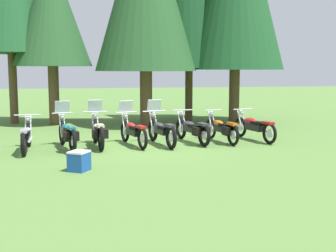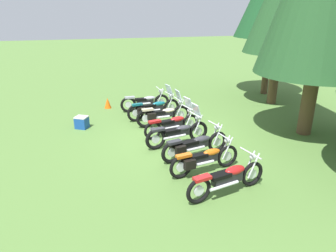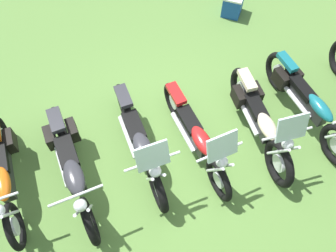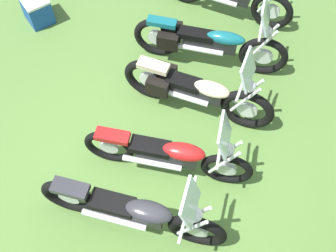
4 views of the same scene
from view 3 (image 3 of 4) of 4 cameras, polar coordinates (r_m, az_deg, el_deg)
name	(u,v)px [view 3 (image 3 of 4)]	position (r m, az deg, el deg)	size (l,w,h in m)	color
ground_plane	(167,158)	(5.50, -0.10, -5.58)	(80.00, 80.00, 0.00)	#547A38
motorcycle_1	(307,102)	(5.99, 22.71, 3.87)	(0.84, 2.35, 1.38)	black
motorcycle_2	(259,120)	(5.52, 15.32, 1.07)	(0.74, 2.23, 1.39)	black
motorcycle_3	(196,136)	(5.19, 4.81, -1.74)	(0.83, 2.20, 1.35)	black
motorcycle_4	(139,142)	(5.14, -4.90, -2.76)	(0.80, 2.32, 1.37)	black
motorcycle_5	(71,165)	(5.16, -16.20, -6.47)	(0.93, 2.32, 1.00)	black
motorcycle_6	(5,173)	(5.46, -26.14, -7.16)	(0.76, 2.19, 0.99)	black
picnic_cooler	(233,4)	(7.81, 11.04, 19.79)	(0.57, 0.59, 0.47)	#19479E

